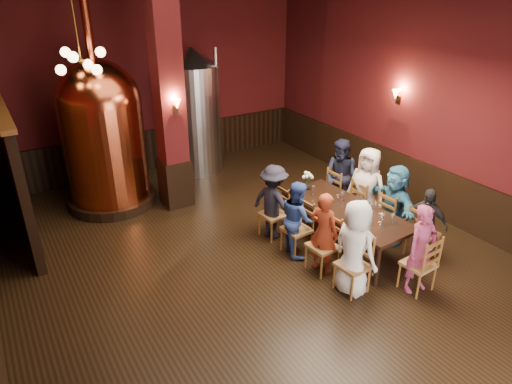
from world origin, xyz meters
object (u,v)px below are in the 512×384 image
dining_table (347,212)px  person_1 (324,233)px  person_0 (355,248)px  person_2 (297,218)px  steel_vessel (194,111)px  copper_kettle (103,133)px  rose_vase (308,178)px

dining_table → person_1: person_1 is taller
person_0 → person_2: size_ratio=1.14×
dining_table → steel_vessel: (-0.72, 4.66, 0.81)m
copper_kettle → rose_vase: bearing=-44.3°
dining_table → rose_vase: bearing=92.1°
copper_kettle → rose_vase: size_ratio=11.91×
person_1 → rose_vase: 1.58m
dining_table → person_1: 0.91m
person_0 → steel_vessel: steel_vessel is taller
dining_table → steel_vessel: size_ratio=0.82×
dining_table → person_0: bearing=-130.4°
person_0 → steel_vessel: (0.07, 5.71, 0.73)m
person_0 → steel_vessel: 5.76m
person_1 → person_2: bearing=-15.3°
person_0 → person_1: 0.67m
person_2 → copper_kettle: 4.33m
steel_vessel → rose_vase: bearing=-80.3°
person_1 → dining_table: bearing=-84.1°
person_1 → person_2: size_ratio=1.04×
person_1 → steel_vessel: steel_vessel is taller
person_0 → steel_vessel: bearing=-7.0°
dining_table → rose_vase: (-0.10, 1.00, 0.30)m
person_0 → rose_vase: person_0 is taller
person_1 → copper_kettle: bearing=8.9°
person_2 → rose_vase: size_ratio=3.76×
person_0 → dining_table: bearing=-43.3°
person_1 → copper_kettle: 4.91m
dining_table → person_2: person_2 is taller
person_2 → steel_vessel: 4.46m
person_0 → person_2: bearing=-3.0°
rose_vase → dining_table: bearing=-84.5°
rose_vase → steel_vessel: bearing=99.7°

